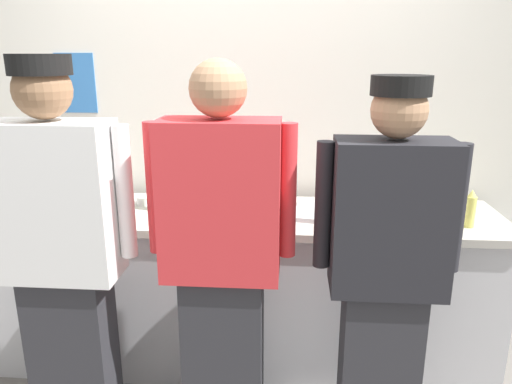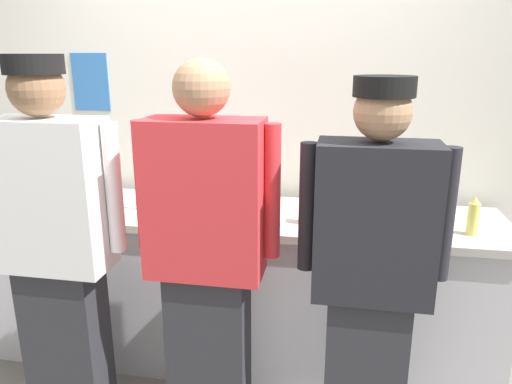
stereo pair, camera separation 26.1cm
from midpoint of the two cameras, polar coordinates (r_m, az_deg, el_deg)
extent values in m
cube|color=silver|center=(2.95, 2.22, 10.44)|extent=(4.42, 0.10, 2.89)
cube|color=#3370B7|center=(3.20, -16.75, 12.33)|extent=(0.24, 0.01, 0.35)
cube|color=silver|center=(2.81, 0.65, -11.54)|extent=(2.76, 0.59, 0.86)
cube|color=#B7B2A8|center=(2.63, 0.68, -2.79)|extent=(2.82, 0.64, 0.04)
cube|color=#2D2D33|center=(2.47, -18.41, -17.12)|extent=(0.34, 0.20, 0.83)
cube|color=white|center=(2.17, -20.12, -0.44)|extent=(0.48, 0.24, 0.65)
cylinder|color=white|center=(2.07, -13.05, 0.33)|extent=(0.07, 0.07, 0.56)
sphere|color=#8C6647|center=(2.09, -21.31, 11.31)|extent=(0.22, 0.22, 0.22)
cylinder|color=black|center=(2.09, -21.58, 13.89)|extent=(0.23, 0.23, 0.08)
cube|color=#2D2D33|center=(2.30, -2.23, -18.92)|extent=(0.35, 0.20, 0.83)
cube|color=red|center=(1.97, -2.46, -0.90)|extent=(0.48, 0.24, 0.66)
cylinder|color=red|center=(2.07, -9.72, 0.71)|extent=(0.07, 0.07, 0.56)
cylinder|color=red|center=(1.96, 5.73, -0.06)|extent=(0.07, 0.07, 0.56)
sphere|color=tan|center=(1.89, -2.62, 12.19)|extent=(0.22, 0.22, 0.22)
cube|color=#2D2D33|center=(2.29, 16.03, -20.44)|extent=(0.33, 0.20, 0.79)
cube|color=#232328|center=(1.96, 17.62, -3.47)|extent=(0.46, 0.24, 0.63)
cylinder|color=#232328|center=(1.97, 9.89, -1.88)|extent=(0.07, 0.07, 0.53)
cylinder|color=#232328|center=(2.04, 24.98, -2.55)|extent=(0.07, 0.07, 0.53)
sphere|color=tan|center=(1.87, 18.73, 8.94)|extent=(0.21, 0.21, 0.21)
cylinder|color=black|center=(1.86, 18.98, 11.72)|extent=(0.22, 0.22, 0.07)
cylinder|color=white|center=(2.56, 1.52, -2.67)|extent=(0.21, 0.21, 0.01)
cylinder|color=white|center=(2.56, 1.53, -2.41)|extent=(0.21, 0.21, 0.01)
cylinder|color=white|center=(2.56, 1.53, -2.16)|extent=(0.21, 0.21, 0.01)
cylinder|color=white|center=(2.55, 1.53, -1.90)|extent=(0.21, 0.21, 0.01)
cylinder|color=white|center=(2.55, 1.53, -1.64)|extent=(0.21, 0.21, 0.01)
cylinder|color=white|center=(2.55, 1.53, -1.39)|extent=(0.21, 0.21, 0.01)
cylinder|color=white|center=(2.54, 1.54, -1.13)|extent=(0.21, 0.21, 0.01)
cylinder|color=white|center=(2.64, -3.74, -2.14)|extent=(0.20, 0.20, 0.01)
cylinder|color=white|center=(2.64, -3.75, -1.89)|extent=(0.20, 0.20, 0.01)
cylinder|color=white|center=(2.63, -3.75, -1.64)|extent=(0.20, 0.20, 0.01)
cylinder|color=white|center=(2.63, -3.76, -1.39)|extent=(0.20, 0.20, 0.01)
cylinder|color=white|center=(2.63, -3.76, -1.14)|extent=(0.20, 0.20, 0.01)
cylinder|color=white|center=(2.62, -3.77, -0.89)|extent=(0.20, 0.20, 0.01)
cylinder|color=white|center=(2.62, -3.77, -0.64)|extent=(0.20, 0.20, 0.01)
cylinder|color=white|center=(2.62, -3.78, -0.39)|extent=(0.20, 0.20, 0.01)
cylinder|color=#B7BABF|center=(2.94, -19.97, -0.26)|extent=(0.37, 0.37, 0.10)
cube|color=#B7BABF|center=(2.58, 13.03, -2.85)|extent=(0.56, 0.42, 0.02)
cylinder|color=#E5E066|center=(2.55, 27.01, -2.93)|extent=(0.05, 0.05, 0.16)
cone|color=#E5E066|center=(2.52, 27.28, -0.88)|extent=(0.04, 0.04, 0.04)
cylinder|color=#56A333|center=(2.72, -8.96, -0.15)|extent=(0.06, 0.06, 0.16)
cone|color=#56A333|center=(2.70, -9.05, 1.80)|extent=(0.05, 0.05, 0.04)
cylinder|color=#56A333|center=(2.66, 22.09, -1.56)|extent=(0.06, 0.06, 0.16)
cone|color=#56A333|center=(2.63, 22.31, 0.42)|extent=(0.05, 0.05, 0.04)
cylinder|color=white|center=(2.82, -4.96, -0.64)|extent=(0.08, 0.08, 0.04)
cylinder|color=red|center=(2.82, -4.96, -0.35)|extent=(0.07, 0.07, 0.01)
cylinder|color=white|center=(2.44, 5.39, -3.43)|extent=(0.10, 0.10, 0.04)
cylinder|color=#5B932D|center=(2.44, 5.40, -3.16)|extent=(0.08, 0.08, 0.01)
cylinder|color=white|center=(2.86, -9.84, -0.58)|extent=(0.10, 0.10, 0.05)
cylinder|color=orange|center=(2.85, -9.85, -0.25)|extent=(0.08, 0.08, 0.01)
cylinder|color=white|center=(2.76, 21.11, -1.52)|extent=(0.09, 0.09, 0.09)
cube|color=#B7BABF|center=(2.77, -12.94, -1.72)|extent=(0.19, 0.03, 0.01)
cube|color=black|center=(2.82, -15.47, -1.47)|extent=(0.09, 0.03, 0.02)
camera|label=1|loc=(0.13, -87.14, 0.82)|focal=33.83mm
camera|label=2|loc=(0.13, 92.86, -0.82)|focal=33.83mm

